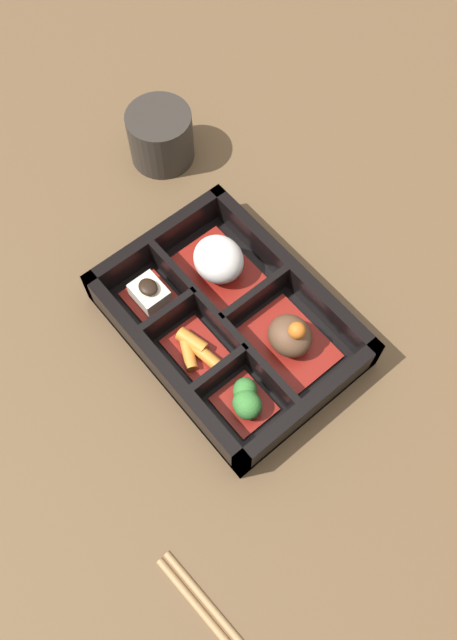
{
  "coord_description": "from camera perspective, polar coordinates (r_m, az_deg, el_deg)",
  "views": [
    {
      "loc": [
        0.23,
        -0.19,
        0.64
      ],
      "look_at": [
        0.0,
        0.0,
        0.03
      ],
      "focal_mm": 35.0,
      "sensor_mm": 36.0,
      "label": 1
    }
  ],
  "objects": [
    {
      "name": "ground_plane",
      "position": [
        0.71,
        0.0,
        -0.88
      ],
      "size": [
        3.0,
        3.0,
        0.0
      ],
      "primitive_type": "plane",
      "color": "brown"
    },
    {
      "name": "bento_base",
      "position": [
        0.7,
        0.0,
        -0.71
      ],
      "size": [
        0.27,
        0.2,
        0.01
      ],
      "color": "black",
      "rests_on": "ground_plane"
    },
    {
      "name": "bento_rim",
      "position": [
        0.68,
        -0.19,
        -0.17
      ],
      "size": [
        0.27,
        0.2,
        0.05
      ],
      "color": "black",
      "rests_on": "ground_plane"
    },
    {
      "name": "bowl_rice",
      "position": [
        0.71,
        -0.92,
        5.35
      ],
      "size": [
        0.1,
        0.07,
        0.05
      ],
      "color": "maroon",
      "rests_on": "bento_base"
    },
    {
      "name": "bowl_stew",
      "position": [
        0.67,
        5.62,
        -1.65
      ],
      "size": [
        0.1,
        0.07,
        0.06
      ],
      "color": "maroon",
      "rests_on": "bento_base"
    },
    {
      "name": "bowl_tofu",
      "position": [
        0.71,
        -7.2,
        2.32
      ],
      "size": [
        0.06,
        0.05,
        0.03
      ],
      "color": "maroon",
      "rests_on": "bento_base"
    },
    {
      "name": "bowl_carrots",
      "position": [
        0.68,
        -3.05,
        -2.69
      ],
      "size": [
        0.07,
        0.05,
        0.02
      ],
      "color": "maroon",
      "rests_on": "bento_base"
    },
    {
      "name": "bowl_greens",
      "position": [
        0.65,
        1.61,
        -7.25
      ],
      "size": [
        0.06,
        0.05,
        0.03
      ],
      "color": "maroon",
      "rests_on": "bento_base"
    },
    {
      "name": "tea_cup",
      "position": [
        0.82,
        -6.23,
        16.43
      ],
      "size": [
        0.08,
        0.08,
        0.07
      ],
      "color": "#2D2823",
      "rests_on": "ground_plane"
    }
  ]
}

